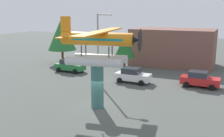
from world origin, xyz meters
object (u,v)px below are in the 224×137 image
(streetlight_primary, at_px, (99,44))
(storefront_building, at_px, (173,47))
(floatplane_monument, at_px, (98,45))
(tree_east, at_px, (125,46))
(car_mid_white, at_px, (133,75))
(car_far_red, at_px, (200,79))
(car_near_green, at_px, (70,66))
(tree_west, at_px, (62,34))
(display_pedestal, at_px, (97,86))

(streetlight_primary, relative_size, storefront_building, 0.65)
(floatplane_monument, distance_m, tree_east, 15.49)
(storefront_building, bearing_deg, car_mid_white, -98.26)
(car_mid_white, height_order, streetlight_primary, streetlight_primary)
(car_mid_white, relative_size, car_far_red, 1.00)
(car_far_red, bearing_deg, car_near_green, 179.25)
(car_near_green, height_order, tree_west, tree_west)
(display_pedestal, height_order, floatplane_monument, floatplane_monument)
(floatplane_monument, height_order, tree_west, floatplane_monument)
(tree_west, relative_size, tree_east, 1.39)
(floatplane_monument, bearing_deg, car_far_red, 46.43)
(car_near_green, bearing_deg, floatplane_monument, -46.19)
(car_far_red, relative_size, tree_west, 0.58)
(streetlight_primary, height_order, tree_west, streetlight_primary)
(floatplane_monument, xyz_separation_m, car_mid_white, (-0.33, 9.14, -4.70))
(car_mid_white, bearing_deg, floatplane_monument, -87.93)
(streetlight_primary, bearing_deg, tree_east, 90.79)
(streetlight_primary, relative_size, tree_east, 1.54)
(tree_west, distance_m, tree_east, 11.15)
(floatplane_monument, distance_m, car_far_red, 13.60)
(display_pedestal, height_order, car_far_red, display_pedestal)
(floatplane_monument, distance_m, streetlight_primary, 8.03)
(car_mid_white, distance_m, streetlight_primary, 5.45)
(car_near_green, xyz_separation_m, tree_east, (6.60, 4.08, 2.67))
(display_pedestal, height_order, car_near_green, display_pedestal)
(floatplane_monument, xyz_separation_m, tree_west, (-14.84, 15.37, -0.83))
(car_mid_white, relative_size, tree_east, 0.80)
(floatplane_monument, relative_size, streetlight_primary, 1.29)
(floatplane_monument, relative_size, car_far_red, 2.49)
(floatplane_monument, height_order, car_mid_white, floatplane_monument)
(car_near_green, bearing_deg, tree_west, 134.49)
(car_mid_white, distance_m, tree_west, 16.26)
(car_mid_white, height_order, tree_east, tree_east)
(display_pedestal, distance_m, car_near_green, 14.95)
(car_mid_white, distance_m, car_far_red, 7.61)
(display_pedestal, bearing_deg, tree_east, 103.71)
(display_pedestal, height_order, streetlight_primary, streetlight_primary)
(car_near_green, height_order, car_far_red, same)
(display_pedestal, xyz_separation_m, streetlight_primary, (-3.53, 7.11, 2.72))
(car_near_green, relative_size, car_far_red, 1.00)
(display_pedestal, bearing_deg, car_near_green, 133.39)
(car_mid_white, height_order, tree_west, tree_west)
(car_far_red, bearing_deg, storefront_building, 116.18)
(floatplane_monument, height_order, tree_east, floatplane_monument)
(car_near_green, relative_size, streetlight_primary, 0.52)
(floatplane_monument, relative_size, car_mid_white, 2.49)
(storefront_building, relative_size, tree_east, 2.37)
(floatplane_monument, xyz_separation_m, car_far_red, (7.14, 10.59, -4.70))
(tree_west, bearing_deg, floatplane_monument, -45.99)
(display_pedestal, xyz_separation_m, tree_east, (-3.64, 14.91, 1.60))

